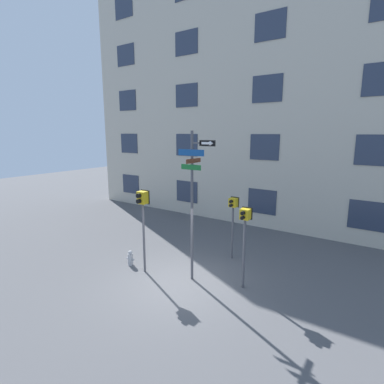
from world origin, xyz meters
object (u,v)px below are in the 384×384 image
(pedestrian_signal_right, at_px, (245,227))
(pedestrian_signal_across, at_px, (233,212))
(street_sign_pole, at_px, (193,194))
(fire_hydrant, at_px, (130,258))
(pedestrian_signal_left, at_px, (143,209))

(pedestrian_signal_right, relative_size, pedestrian_signal_across, 1.07)
(street_sign_pole, bearing_deg, pedestrian_signal_across, 83.09)
(street_sign_pole, relative_size, pedestrian_signal_across, 2.01)
(street_sign_pole, relative_size, fire_hydrant, 8.76)
(pedestrian_signal_left, xyz_separation_m, pedestrian_signal_across, (2.07, 2.83, -0.43))
(pedestrian_signal_across, bearing_deg, fire_hydrant, -136.75)
(pedestrian_signal_across, bearing_deg, pedestrian_signal_left, -126.18)
(pedestrian_signal_right, height_order, pedestrian_signal_across, pedestrian_signal_right)
(street_sign_pole, bearing_deg, pedestrian_signal_left, -164.40)
(street_sign_pole, height_order, pedestrian_signal_left, street_sign_pole)
(pedestrian_signal_across, distance_m, fire_hydrant, 4.30)
(pedestrian_signal_right, bearing_deg, fire_hydrant, -168.80)
(pedestrian_signal_right, distance_m, fire_hydrant, 4.67)
(pedestrian_signal_right, xyz_separation_m, fire_hydrant, (-4.24, -0.84, -1.76))
(pedestrian_signal_left, relative_size, fire_hydrant, 5.23)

